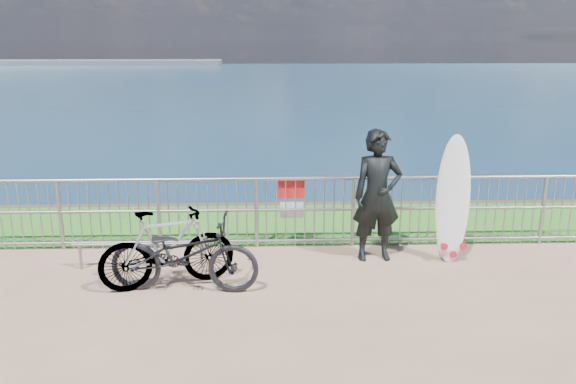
{
  "coord_description": "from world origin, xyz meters",
  "views": [
    {
      "loc": [
        -0.29,
        -6.68,
        3.18
      ],
      "look_at": [
        -0.03,
        1.2,
        1.0
      ],
      "focal_mm": 35.0,
      "sensor_mm": 36.0,
      "label": 1
    }
  ],
  "objects_px": {
    "surfboard": "(453,203)",
    "bicycle_near": "(184,254)",
    "bicycle_far": "(167,248)",
    "surfer": "(377,196)"
  },
  "relations": [
    {
      "from": "bicycle_far",
      "to": "bicycle_near",
      "type": "bearing_deg",
      "value": -139.65
    },
    {
      "from": "bicycle_near",
      "to": "bicycle_far",
      "type": "height_order",
      "value": "bicycle_far"
    },
    {
      "from": "surfboard",
      "to": "bicycle_far",
      "type": "distance_m",
      "value": 4.09
    },
    {
      "from": "surfboard",
      "to": "bicycle_near",
      "type": "bearing_deg",
      "value": -165.46
    },
    {
      "from": "surfboard",
      "to": "bicycle_near",
      "type": "xyz_separation_m",
      "value": [
        -3.75,
        -0.97,
        -0.35
      ]
    },
    {
      "from": "surfboard",
      "to": "bicycle_far",
      "type": "bearing_deg",
      "value": -168.3
    },
    {
      "from": "surfboard",
      "to": "bicycle_near",
      "type": "relative_size",
      "value": 0.97
    },
    {
      "from": "surfer",
      "to": "bicycle_near",
      "type": "distance_m",
      "value": 2.88
    },
    {
      "from": "bicycle_near",
      "to": "bicycle_far",
      "type": "relative_size",
      "value": 1.09
    },
    {
      "from": "bicycle_far",
      "to": "surfboard",
      "type": "bearing_deg",
      "value": -96.39
    }
  ]
}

